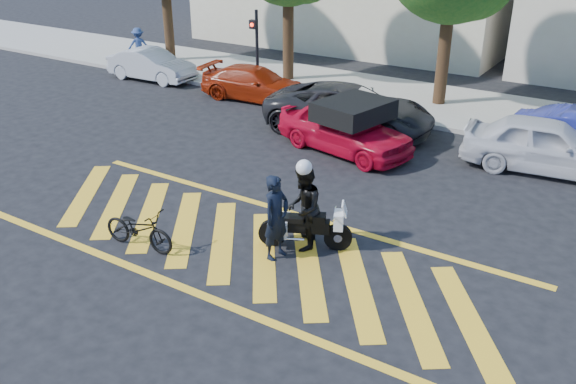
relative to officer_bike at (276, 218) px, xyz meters
The scene contains 14 objects.
ground 1.21m from the officer_bike, behind, with size 90.00×90.00×0.00m, color black.
sidewalk 12.02m from the officer_bike, 93.80° to the left, with size 60.00×5.00×0.15m, color #9E998E.
crosswalk 1.24m from the officer_bike, behind, with size 12.33×4.00×0.01m.
signal_pole 12.18m from the officer_bike, 126.94° to the left, with size 0.28×0.43×3.20m.
officer_bike is the anchor object (origin of this frame).
bicycle 2.99m from the officer_bike, 154.80° to the right, with size 0.60×1.73×0.91m, color black.
police_motorcycle 0.82m from the officer_bike, 66.35° to the left, with size 1.87×1.11×0.88m.
officer_moto 0.70m from the officer_bike, 68.01° to the left, with size 0.90×0.70×1.86m, color black.
red_convertible 6.35m from the officer_bike, 104.85° to the left, with size 1.73×4.29×1.46m, color red.
parked_far_left 15.33m from the officer_bike, 143.31° to the left, with size 1.36×3.90×1.28m, color #A3A5AA.
parked_left 11.53m from the officer_bike, 127.36° to the left, with size 1.72×4.22×1.23m, color maroon.
parked_mid_left 8.10m from the officer_bike, 106.50° to the left, with size 2.50×5.41×1.50m, color black.
parked_mid_right 8.60m from the officer_bike, 64.47° to the left, with size 1.78×4.43×1.51m, color silver.
pedestrian_left 18.24m from the officer_bike, 143.52° to the left, with size 1.00×0.57×1.54m, color navy.
Camera 1 is at (6.88, -9.10, 6.65)m, focal length 38.00 mm.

